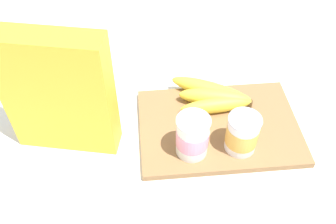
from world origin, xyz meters
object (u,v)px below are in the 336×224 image
(cutting_board, at_px, (219,126))
(banana_bunch, at_px, (213,96))
(yogurt_cup_back, at_px, (192,136))
(yogurt_cup_front, at_px, (242,134))
(spoon, at_px, (334,94))
(cereal_box, at_px, (59,95))

(cutting_board, xyz_separation_m, banana_bunch, (0.00, -0.07, 0.03))
(cutting_board, relative_size, yogurt_cup_back, 3.71)
(cutting_board, bearing_deg, yogurt_cup_front, 115.28)
(banana_bunch, bearing_deg, yogurt_cup_back, 63.70)
(yogurt_cup_back, bearing_deg, cutting_board, -137.00)
(banana_bunch, bearing_deg, yogurt_cup_front, 104.57)
(cutting_board, height_order, spoon, cutting_board)
(spoon, bearing_deg, yogurt_cup_front, 28.35)
(yogurt_cup_front, bearing_deg, cereal_box, -9.90)
(cereal_box, bearing_deg, yogurt_cup_back, 178.74)
(cereal_box, xyz_separation_m, banana_bunch, (-0.31, -0.07, -0.10))
(cereal_box, height_order, yogurt_cup_front, cereal_box)
(yogurt_cup_front, xyz_separation_m, yogurt_cup_back, (0.10, 0.00, 0.00))
(cutting_board, relative_size, banana_bunch, 1.87)
(banana_bunch, bearing_deg, cereal_box, 12.69)
(cereal_box, distance_m, banana_bunch, 0.34)
(yogurt_cup_back, relative_size, spoon, 0.69)
(cereal_box, bearing_deg, spoon, -159.83)
(yogurt_cup_back, bearing_deg, yogurt_cup_front, -179.62)
(cutting_board, distance_m, spoon, 0.30)
(cutting_board, relative_size, spoon, 2.57)
(cutting_board, bearing_deg, yogurt_cup_back, 43.00)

